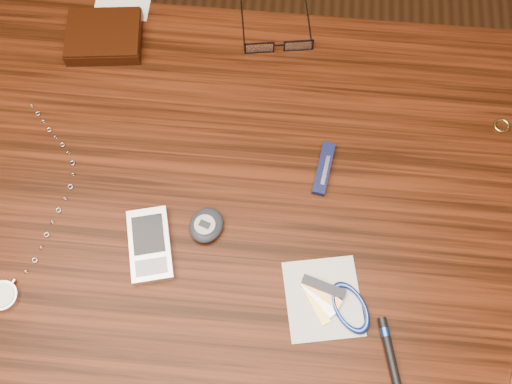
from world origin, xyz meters
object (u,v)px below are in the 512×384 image
desk (223,223)px  eyeglasses (279,44)px  pedometer (206,225)px  pocket_knife (324,169)px  pda_phone (150,245)px  pocket_watch (7,287)px  wallet_and_card (104,36)px  notepad_keys (337,303)px

desk → eyeglasses: eyeglasses is taller
pedometer → pocket_knife: 0.19m
desk → pocket_knife: pocket_knife is taller
pda_phone → pocket_watch: bearing=-157.4°
wallet_and_card → notepad_keys: 0.56m
notepad_keys → pocket_knife: pocket_knife is taller
pocket_watch → pedometer: size_ratio=4.84×
eyeglasses → pocket_knife: 0.23m
desk → pda_phone: 0.16m
pedometer → pocket_knife: bearing=33.3°
pocket_knife → desk: bearing=-157.6°
notepad_keys → desk: bearing=142.4°
wallet_and_card → desk: bearing=-50.4°
wallet_and_card → notepad_keys: (0.40, -0.40, -0.01)m
pda_phone → eyeglasses: bearing=66.8°
pocket_watch → notepad_keys: bearing=2.6°
wallet_and_card → pda_phone: (0.13, -0.35, -0.01)m
desk → pda_phone: pda_phone is taller
pocket_knife → notepad_keys: bearing=-82.3°
wallet_and_card → eyeglasses: size_ratio=1.19×
desk → notepad_keys: 0.25m
wallet_and_card → pocket_watch: bearing=-97.2°
desk → notepad_keys: notepad_keys is taller
pocket_watch → eyeglasses: bearing=52.0°
pocket_watch → pedometer: bearing=23.3°
notepad_keys → pda_phone: bearing=167.9°
desk → eyeglasses: (0.07, 0.28, 0.11)m
wallet_and_card → pda_phone: 0.37m
notepad_keys → pocket_watch: bearing=-177.4°
pda_phone → pocket_knife: (0.24, 0.14, -0.00)m
notepad_keys → eyeglasses: bearing=105.1°
pocket_watch → pda_phone: (0.19, 0.08, 0.00)m
pda_phone → pocket_knife: size_ratio=1.34×
pda_phone → pocket_knife: 0.28m
eyeglasses → pocket_watch: bearing=-128.0°
pedometer → pocket_knife: pedometer is taller
pocket_watch → pda_phone: 0.20m
pocket_watch → wallet_and_card: bearing=82.8°
eyeglasses → notepad_keys: bearing=-74.9°
pocket_watch → notepad_keys: size_ratio=2.31×
pedometer → notepad_keys: pedometer is taller
pda_phone → desk: bearing=42.5°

